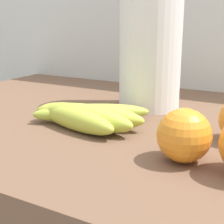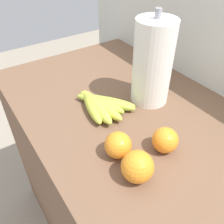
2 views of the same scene
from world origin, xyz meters
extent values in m
cube|color=brown|center=(0.00, 0.00, 0.43)|extent=(1.50, 0.66, 0.86)
ellipsoid|color=#B9C53F|center=(-0.27, -0.11, 0.88)|extent=(0.19, 0.09, 0.04)
ellipsoid|color=#B7C53F|center=(-0.27, -0.10, 0.89)|extent=(0.21, 0.06, 0.04)
ellipsoid|color=gold|center=(-0.27, -0.08, 0.88)|extent=(0.21, 0.07, 0.04)
ellipsoid|color=#AACF3F|center=(-0.28, -0.07, 0.88)|extent=(0.19, 0.10, 0.04)
ellipsoid|color=#AAC03F|center=(-0.27, -0.06, 0.88)|extent=(0.20, 0.15, 0.04)
ellipsoid|color=#B5CB3F|center=(-0.28, -0.05, 0.88)|extent=(0.18, 0.16, 0.03)
sphere|color=orange|center=(-0.01, -0.03, 0.90)|extent=(0.07, 0.07, 0.07)
sphere|color=orange|center=(0.02, -0.15, 0.90)|extent=(0.08, 0.08, 0.08)
sphere|color=orange|center=(-0.07, -0.15, 0.90)|extent=(0.07, 0.07, 0.07)
cylinder|color=white|center=(-0.22, 0.10, 1.01)|extent=(0.13, 0.13, 0.28)
cylinder|color=gray|center=(-0.22, 0.10, 1.02)|extent=(0.02, 0.02, 0.31)
camera|label=1|loc=(0.06, -0.57, 1.05)|focal=54.38mm
camera|label=2|loc=(0.29, -0.41, 1.37)|focal=38.72mm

